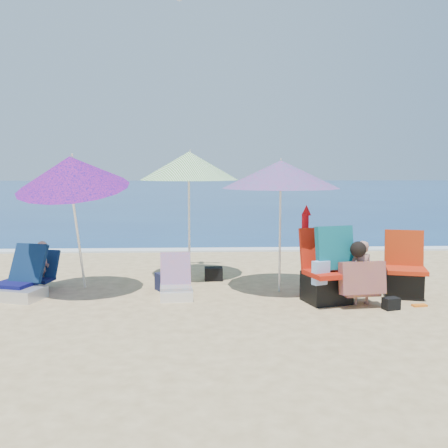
{
  "coord_description": "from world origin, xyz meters",
  "views": [
    {
      "loc": [
        -0.65,
        -7.24,
        1.99
      ],
      "look_at": [
        -0.3,
        1.0,
        1.1
      ],
      "focal_mm": 40.71,
      "sensor_mm": 36.0,
      "label": 1
    }
  ],
  "objects_px": {
    "chair_rainbow": "(176,287)",
    "person_center": "(361,274)",
    "chair_navy": "(22,284)",
    "umbrella_striped": "(189,166)",
    "camp_chair_left": "(404,277)",
    "furled_umbrella": "(305,246)",
    "umbrella_blue": "(71,172)",
    "camp_chair_right": "(327,275)",
    "person_left": "(41,267)",
    "umbrella_turquoise": "(281,174)"
  },
  "relations": [
    {
      "from": "chair_rainbow",
      "to": "person_center",
      "type": "relative_size",
      "value": 0.71
    },
    {
      "from": "chair_navy",
      "to": "chair_rainbow",
      "type": "distance_m",
      "value": 2.39
    },
    {
      "from": "umbrella_striped",
      "to": "chair_rainbow",
      "type": "distance_m",
      "value": 2.34
    },
    {
      "from": "umbrella_striped",
      "to": "camp_chair_left",
      "type": "xyz_separation_m",
      "value": [
        3.38,
        -1.44,
        -1.74
      ]
    },
    {
      "from": "furled_umbrella",
      "to": "person_center",
      "type": "height_order",
      "value": "furled_umbrella"
    },
    {
      "from": "umbrella_blue",
      "to": "camp_chair_right",
      "type": "xyz_separation_m",
      "value": [
        3.87,
        -0.59,
        -1.52
      ]
    },
    {
      "from": "camp_chair_right",
      "to": "umbrella_striped",
      "type": "bearing_deg",
      "value": 139.64
    },
    {
      "from": "camp_chair_left",
      "to": "chair_rainbow",
      "type": "bearing_deg",
      "value": 179.18
    },
    {
      "from": "furled_umbrella",
      "to": "chair_navy",
      "type": "distance_m",
      "value": 4.45
    },
    {
      "from": "chair_navy",
      "to": "person_left",
      "type": "xyz_separation_m",
      "value": [
        0.08,
        0.66,
        0.15
      ]
    },
    {
      "from": "camp_chair_left",
      "to": "person_center",
      "type": "height_order",
      "value": "camp_chair_left"
    },
    {
      "from": "chair_rainbow",
      "to": "furled_umbrella",
      "type": "bearing_deg",
      "value": 1.67
    },
    {
      "from": "person_left",
      "to": "person_center",
      "type": "bearing_deg",
      "value": -14.89
    },
    {
      "from": "furled_umbrella",
      "to": "camp_chair_left",
      "type": "xyz_separation_m",
      "value": [
        1.54,
        -0.11,
        -0.48
      ]
    },
    {
      "from": "chair_navy",
      "to": "furled_umbrella",
      "type": "bearing_deg",
      "value": -0.71
    },
    {
      "from": "umbrella_striped",
      "to": "umbrella_blue",
      "type": "distance_m",
      "value": 2.14
    },
    {
      "from": "chair_navy",
      "to": "person_center",
      "type": "distance_m",
      "value": 5.16
    },
    {
      "from": "umbrella_striped",
      "to": "chair_navy",
      "type": "xyz_separation_m",
      "value": [
        -2.57,
        -1.27,
        -1.84
      ]
    },
    {
      "from": "umbrella_striped",
      "to": "furled_umbrella",
      "type": "relative_size",
      "value": 1.63
    },
    {
      "from": "chair_rainbow",
      "to": "camp_chair_left",
      "type": "bearing_deg",
      "value": -0.82
    },
    {
      "from": "person_left",
      "to": "umbrella_turquoise",
      "type": "bearing_deg",
      "value": -6.14
    },
    {
      "from": "camp_chair_left",
      "to": "camp_chair_right",
      "type": "bearing_deg",
      "value": -165.66
    },
    {
      "from": "chair_navy",
      "to": "person_center",
      "type": "xyz_separation_m",
      "value": [
        5.11,
        -0.67,
        0.25
      ]
    },
    {
      "from": "umbrella_striped",
      "to": "chair_rainbow",
      "type": "xyz_separation_m",
      "value": [
        -0.18,
        -1.39,
        -1.87
      ]
    },
    {
      "from": "umbrella_blue",
      "to": "camp_chair_right",
      "type": "height_order",
      "value": "umbrella_blue"
    },
    {
      "from": "furled_umbrella",
      "to": "camp_chair_right",
      "type": "bearing_deg",
      "value": -60.8
    },
    {
      "from": "umbrella_turquoise",
      "to": "furled_umbrella",
      "type": "relative_size",
      "value": 1.5
    },
    {
      "from": "chair_rainbow",
      "to": "person_center",
      "type": "height_order",
      "value": "person_center"
    },
    {
      "from": "furled_umbrella",
      "to": "camp_chair_left",
      "type": "distance_m",
      "value": 1.62
    },
    {
      "from": "camp_chair_left",
      "to": "camp_chair_right",
      "type": "xyz_separation_m",
      "value": [
        -1.3,
        -0.33,
        0.11
      ]
    },
    {
      "from": "umbrella_turquoise",
      "to": "umbrella_blue",
      "type": "xyz_separation_m",
      "value": [
        -3.27,
        -0.14,
        0.03
      ]
    },
    {
      "from": "umbrella_striped",
      "to": "camp_chair_left",
      "type": "relative_size",
      "value": 2.27
    },
    {
      "from": "umbrella_turquoise",
      "to": "umbrella_blue",
      "type": "bearing_deg",
      "value": -177.52
    },
    {
      "from": "chair_rainbow",
      "to": "person_center",
      "type": "bearing_deg",
      "value": -11.67
    },
    {
      "from": "umbrella_striped",
      "to": "chair_navy",
      "type": "distance_m",
      "value": 3.41
    },
    {
      "from": "umbrella_turquoise",
      "to": "chair_navy",
      "type": "relative_size",
      "value": 2.34
    },
    {
      "from": "camp_chair_right",
      "to": "person_center",
      "type": "height_order",
      "value": "camp_chair_right"
    },
    {
      "from": "umbrella_striped",
      "to": "furled_umbrella",
      "type": "distance_m",
      "value": 2.59
    },
    {
      "from": "umbrella_blue",
      "to": "person_center",
      "type": "bearing_deg",
      "value": -10.08
    },
    {
      "from": "umbrella_turquoise",
      "to": "furled_umbrella",
      "type": "height_order",
      "value": "umbrella_turquoise"
    },
    {
      "from": "person_left",
      "to": "chair_navy",
      "type": "bearing_deg",
      "value": -97.12
    },
    {
      "from": "umbrella_turquoise",
      "to": "person_center",
      "type": "distance_m",
      "value": 2.0
    },
    {
      "from": "chair_navy",
      "to": "person_center",
      "type": "bearing_deg",
      "value": -7.53
    },
    {
      "from": "chair_navy",
      "to": "person_center",
      "type": "relative_size",
      "value": 0.97
    },
    {
      "from": "umbrella_blue",
      "to": "chair_rainbow",
      "type": "xyz_separation_m",
      "value": [
        1.6,
        -0.21,
        -1.76
      ]
    },
    {
      "from": "chair_rainbow",
      "to": "camp_chair_right",
      "type": "bearing_deg",
      "value": -9.58
    },
    {
      "from": "chair_rainbow",
      "to": "camp_chair_left",
      "type": "xyz_separation_m",
      "value": [
        3.56,
        -0.05,
        0.13
      ]
    },
    {
      "from": "camp_chair_right",
      "to": "person_left",
      "type": "bearing_deg",
      "value": 165.79
    },
    {
      "from": "furled_umbrella",
      "to": "chair_navy",
      "type": "relative_size",
      "value": 1.55
    },
    {
      "from": "furled_umbrella",
      "to": "person_center",
      "type": "relative_size",
      "value": 1.5
    }
  ]
}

